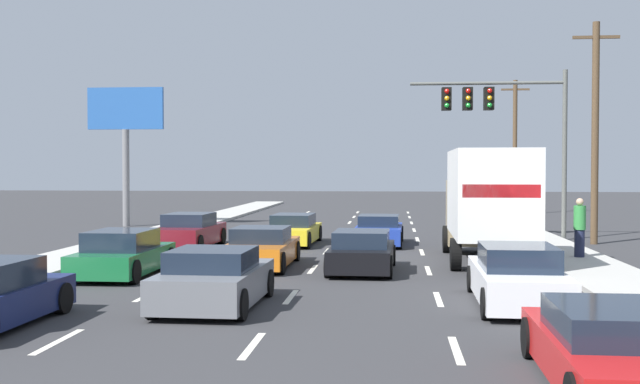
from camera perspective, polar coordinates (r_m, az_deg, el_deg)
The scene contains 19 objects.
ground_plane at distance 31.46m, azimuth 1.02°, elevation -3.72°, with size 140.00×140.00×0.00m, color #333335.
sidewalk_right at distance 27.02m, azimuth 17.73°, elevation -4.55°, with size 2.38×80.00×0.14m, color #B2AFA8.
sidewalk_left at distance 28.39m, azimuth -16.43°, elevation -4.24°, with size 2.38×80.00×0.14m, color #B2AFA8.
lane_markings at distance 28.14m, azimuth 0.51°, elevation -4.35°, with size 6.94×52.00×0.01m.
car_maroon at distance 29.77m, azimuth -9.56°, elevation -2.89°, with size 2.02×4.43×1.30m.
car_green at distance 22.42m, azimuth -14.22°, elevation -4.47°, with size 1.88×4.24×1.28m.
car_yellow at distance 30.70m, azimuth -1.97°, elevation -2.82°, with size 1.96×4.40×1.19m.
car_orange at distance 23.73m, azimuth -4.34°, elevation -4.17°, with size 1.95×4.36×1.21m.
car_gray at distance 17.01m, azimuth -7.76°, elevation -6.40°, with size 2.07×4.05×1.28m.
car_blue at distance 30.51m, azimuth 4.34°, elevation -2.87°, with size 1.95×4.19×1.17m.
car_black at distance 22.62m, azimuth 3.10°, elevation -4.43°, with size 1.95×4.06×1.21m.
box_truck at distance 25.12m, azimuth 12.15°, elevation -0.50°, with size 2.62×7.61×3.55m.
car_white at distance 17.60m, azimuth 14.22°, elevation -6.12°, with size 1.92×4.61×1.33m.
car_red at distance 11.45m, azimuth 20.61°, elevation -10.77°, with size 1.90×4.45×1.14m.
traffic_signal_mast at distance 33.62m, azimuth 12.63°, elevation 5.79°, with size 6.51×0.69×7.10m.
utility_pole_mid at distance 32.53m, azimuth 19.49°, elevation 4.30°, with size 1.80×0.28×8.73m.
utility_pole_far at distance 51.82m, azimuth 14.07°, elevation 3.33°, with size 1.80×0.28×8.67m.
roadside_billboard at distance 41.38m, azimuth -14.04°, elevation 4.59°, with size 3.96×0.36×7.15m.
pedestrian_near_corner at distance 26.40m, azimuth 18.46°, elevation -2.47°, with size 0.38×0.38×1.89m.
Camera 1 is at (2.35, -6.23, 2.99)m, focal length 43.73 mm.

